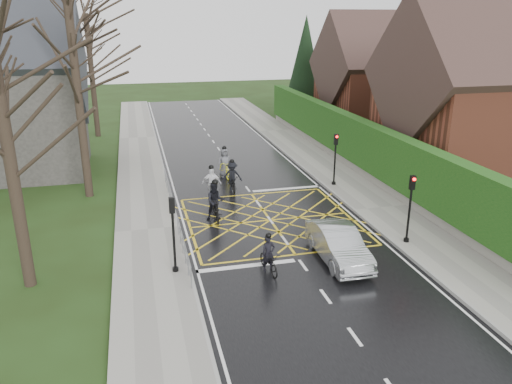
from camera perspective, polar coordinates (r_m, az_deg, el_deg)
name	(u,v)px	position (r m, az deg, el deg)	size (l,w,h in m)	color
ground	(270,220)	(24.93, 1.64, -3.24)	(120.00, 120.00, 0.00)	black
road	(270,220)	(24.93, 1.64, -3.23)	(9.00, 80.00, 0.01)	black
sidewalk_right	(380,209)	(27.04, 14.00, -1.84)	(3.00, 80.00, 0.15)	gray
sidewalk_left	(148,230)	(24.11, -12.27, -4.31)	(3.00, 80.00, 0.15)	gray
stone_wall	(362,170)	(32.78, 11.97, 2.50)	(0.50, 38.00, 0.70)	slate
hedge	(363,143)	(32.34, 12.18, 5.47)	(0.90, 38.00, 2.80)	#103C11
house_near	(487,102)	(33.91, 24.86, 9.30)	(11.80, 9.80, 11.30)	brown
house_far	(379,82)	(45.65, 13.87, 12.10)	(9.80, 8.80, 10.30)	brown
conifer	(305,68)	(51.31, 5.64, 13.97)	(4.60, 4.60, 10.00)	black
church	(12,97)	(35.27, -26.14, 9.77)	(8.80, 7.80, 11.00)	#2D2B28
tree_front	(2,114)	(18.94, -27.00, 7.93)	(7.56, 7.56, 9.36)	black
tree_near	(73,52)	(28.39, -20.18, 14.82)	(9.24, 9.24, 11.44)	black
tree_mid	(67,33)	(36.41, -20.75, 16.59)	(10.08, 10.08, 12.48)	black
tree_far	(89,50)	(44.37, -18.53, 15.18)	(8.40, 8.40, 10.40)	black
railing_south	(184,244)	(20.68, -8.27, -5.96)	(0.05, 5.04, 1.03)	slate
railing_north	(169,188)	(27.65, -9.92, 0.49)	(0.05, 6.04, 1.03)	slate
traffic_light_ne	(335,160)	(29.78, 9.01, 3.63)	(0.24, 0.31, 3.21)	black
traffic_light_se	(410,210)	(22.66, 17.14, -1.95)	(0.24, 0.31, 3.21)	black
traffic_light_sw	(174,235)	(19.39, -9.40, -4.93)	(0.24, 0.31, 3.21)	black
cyclist_rear	(269,259)	(19.83, 1.47, -7.70)	(0.81, 1.74, 1.64)	black
cyclist_back	(216,205)	(24.80, -4.63, -1.45)	(0.97, 2.12, 2.10)	black
cyclist_mid	(232,179)	(29.01, -2.72, 1.45)	(1.16, 1.99, 1.91)	black
cyclist_front	(212,187)	(27.72, -5.06, 0.62)	(1.13, 2.04, 1.96)	black
cyclist_lead	(225,166)	(31.64, -3.58, 2.94)	(0.96, 2.14, 2.02)	yellow
car	(338,244)	(20.91, 9.41, -5.93)	(1.51, 4.33, 1.43)	#A9ADB1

